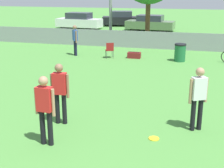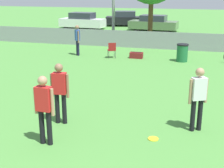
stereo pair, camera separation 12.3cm
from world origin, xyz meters
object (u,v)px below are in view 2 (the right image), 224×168
(folding_chair_sideline, at_px, (112,49))
(parked_car_dark, at_px, (125,19))
(player_thrower_red, at_px, (44,106))
(gear_bag_sideline, at_px, (136,55))
(frisbee_disc, at_px, (153,139))
(spectator_in_blue, at_px, (77,38))
(trash_bin, at_px, (182,53))
(parked_car_white, at_px, (82,21))
(player_defender_red, at_px, (60,89))
(player_receiver_white, at_px, (198,95))
(parked_car_olive, at_px, (153,23))

(folding_chair_sideline, relative_size, parked_car_dark, 0.21)
(player_thrower_red, relative_size, gear_bag_sideline, 2.46)
(frisbee_disc, bearing_deg, player_thrower_red, -159.18)
(spectator_in_blue, relative_size, folding_chair_sideline, 1.99)
(trash_bin, distance_m, parked_car_white, 15.51)
(folding_chair_sideline, distance_m, parked_car_white, 13.51)
(gear_bag_sideline, bearing_deg, player_thrower_red, -90.89)
(gear_bag_sideline, bearing_deg, folding_chair_sideline, -165.33)
(player_defender_red, xyz_separation_m, frisbee_disc, (2.69, -0.30, -1.00))
(player_receiver_white, height_order, player_thrower_red, same)
(spectator_in_blue, relative_size, trash_bin, 1.84)
(spectator_in_blue, relative_size, parked_car_white, 0.39)
(spectator_in_blue, relative_size, parked_car_dark, 0.41)
(spectator_in_blue, xyz_separation_m, parked_car_dark, (-0.80, 15.20, -0.28))
(player_thrower_red, distance_m, parked_car_olive, 22.11)
(folding_chair_sideline, xyz_separation_m, parked_car_white, (-6.29, 11.96, 0.23))
(player_defender_red, relative_size, parked_car_white, 0.40)
(player_receiver_white, height_order, trash_bin, player_receiver_white)
(player_thrower_red, height_order, gear_bag_sideline, player_thrower_red)
(parked_car_dark, bearing_deg, folding_chair_sideline, -91.05)
(player_defender_red, bearing_deg, player_thrower_red, -87.18)
(folding_chair_sideline, bearing_deg, player_thrower_red, 71.62)
(trash_bin, bearing_deg, player_receiver_white, -83.97)
(player_receiver_white, bearing_deg, spectator_in_blue, 99.38)
(spectator_in_blue, bearing_deg, gear_bag_sideline, -124.87)
(player_defender_red, distance_m, parked_car_olive, 20.85)
(player_defender_red, relative_size, parked_car_dark, 0.42)
(player_receiver_white, xyz_separation_m, parked_car_dark, (-7.58, 23.66, -0.30))
(gear_bag_sideline, distance_m, parked_car_white, 13.89)
(gear_bag_sideline, xyz_separation_m, parked_car_white, (-7.60, 11.61, 0.57))
(player_defender_red, height_order, spectator_in_blue, player_defender_red)
(player_thrower_red, height_order, parked_car_olive, player_thrower_red)
(player_thrower_red, xyz_separation_m, folding_chair_sideline, (-1.15, 10.06, -0.51))
(player_thrower_red, bearing_deg, folding_chair_sideline, 99.77)
(folding_chair_sideline, distance_m, parked_car_olive, 12.05)
(frisbee_disc, relative_size, trash_bin, 0.29)
(player_defender_red, relative_size, player_thrower_red, 1.00)
(player_defender_red, distance_m, gear_bag_sideline, 9.19)
(player_thrower_red, xyz_separation_m, parked_car_olive, (-0.66, 22.10, -0.31))
(trash_bin, relative_size, gear_bag_sideline, 1.32)
(gear_bag_sideline, height_order, parked_car_olive, parked_car_olive)
(spectator_in_blue, bearing_deg, frisbee_disc, 174.43)
(spectator_in_blue, distance_m, parked_car_white, 12.49)
(player_receiver_white, relative_size, frisbee_disc, 6.36)
(player_thrower_red, distance_m, trash_bin, 10.59)
(player_receiver_white, xyz_separation_m, player_defender_red, (-3.71, -0.54, 0.00))
(frisbee_disc, distance_m, parked_car_white, 23.31)
(player_receiver_white, bearing_deg, trash_bin, 66.72)
(trash_bin, relative_size, parked_car_olive, 0.21)
(player_receiver_white, relative_size, folding_chair_sideline, 2.02)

